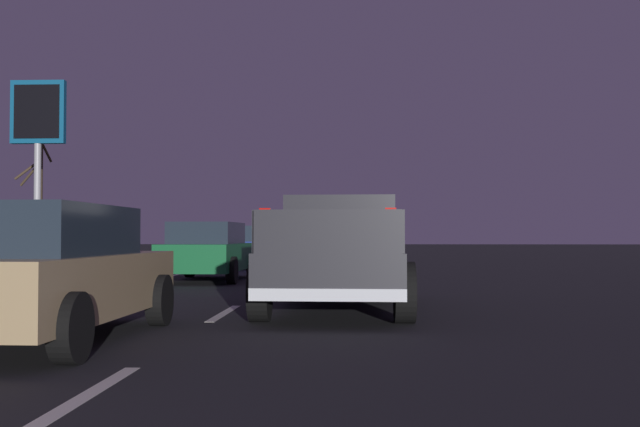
# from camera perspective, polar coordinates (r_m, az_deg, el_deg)

# --- Properties ---
(ground) EXTENTS (144.00, 144.00, 0.00)m
(ground) POSITION_cam_1_polar(r_m,az_deg,el_deg) (27.40, -1.57, -4.18)
(ground) COLOR black
(sidewalk_shoulder) EXTENTS (108.00, 4.00, 0.12)m
(sidewalk_shoulder) POSITION_cam_1_polar(r_m,az_deg,el_deg) (28.39, -13.15, -3.92)
(sidewalk_shoulder) COLOR gray
(sidewalk_shoulder) RESTS_ON ground
(grass_verge) EXTENTS (108.00, 6.00, 0.01)m
(grass_verge) POSITION_cam_1_polar(r_m,az_deg,el_deg) (30.13, -22.36, -3.82)
(grass_verge) COLOR #1E3819
(grass_verge) RESTS_ON ground
(lane_markings) EXTENTS (109.10, 3.54, 0.01)m
(lane_markings) POSITION_cam_1_polar(r_m,az_deg,el_deg) (30.31, -5.94, -3.92)
(lane_markings) COLOR silver
(lane_markings) RESTS_ON ground
(pickup_truck) EXTENTS (5.48, 2.39, 1.87)m
(pickup_truck) POSITION_cam_1_polar(r_m,az_deg,el_deg) (12.47, 1.49, -3.01)
(pickup_truck) COLOR #232328
(pickup_truck) RESTS_ON ground
(sedan_tan) EXTENTS (4.43, 2.07, 1.54)m
(sedan_tan) POSITION_cam_1_polar(r_m,az_deg,el_deg) (9.05, -20.30, -4.21)
(sedan_tan) COLOR #9E845B
(sedan_tan) RESTS_ON ground
(sedan_blue) EXTENTS (4.41, 2.03, 1.54)m
(sedan_blue) POSITION_cam_1_polar(r_m,az_deg,el_deg) (27.97, -5.57, -2.51)
(sedan_blue) COLOR navy
(sedan_blue) RESTS_ON ground
(sedan_green) EXTENTS (4.45, 2.10, 1.54)m
(sedan_green) POSITION_cam_1_polar(r_m,az_deg,el_deg) (20.11, -8.47, -2.83)
(sedan_green) COLOR #14592D
(sedan_green) RESTS_ON ground
(gas_price_sign) EXTENTS (0.27, 1.90, 6.58)m
(gas_price_sign) POSITION_cam_1_polar(r_m,az_deg,el_deg) (27.94, -20.66, 6.11)
(gas_price_sign) COLOR #99999E
(gas_price_sign) RESTS_ON ground
(bare_tree_far) EXTENTS (0.73, 1.29, 5.69)m
(bare_tree_far) POSITION_cam_1_polar(r_m,az_deg,el_deg) (32.06, -20.61, 1.54)
(bare_tree_far) COLOR #423323
(bare_tree_far) RESTS_ON ground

